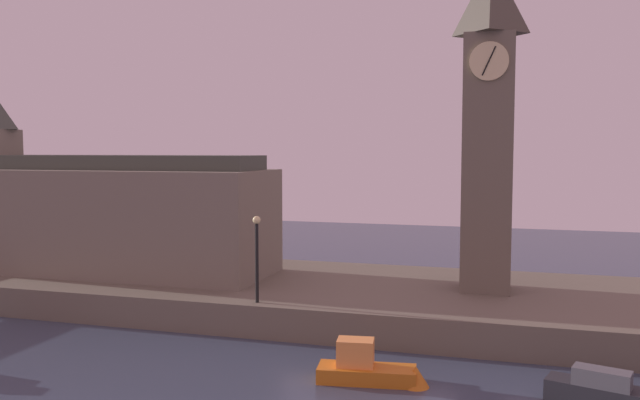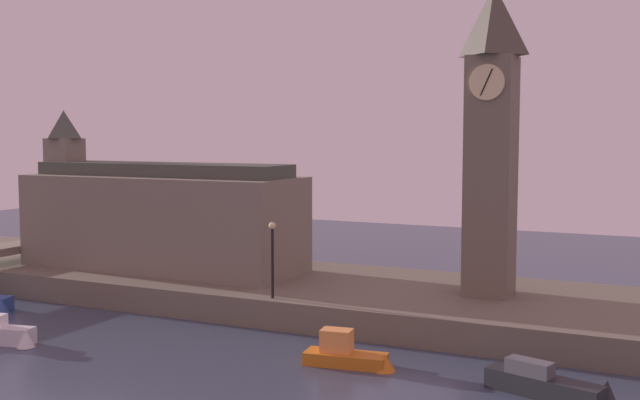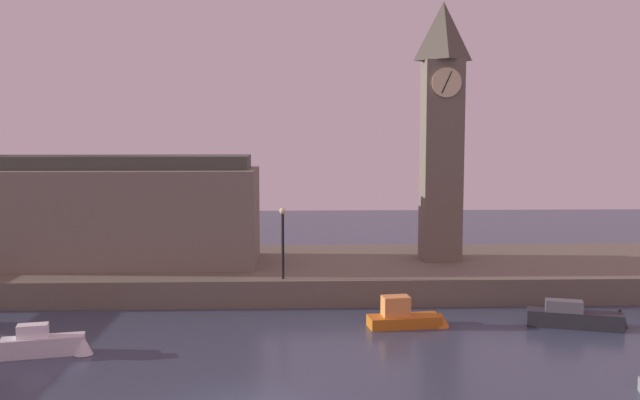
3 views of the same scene
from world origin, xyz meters
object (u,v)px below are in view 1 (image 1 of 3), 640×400
boat_patrol_orange (376,370)px  boat_barge_dark (631,398)px  streetlamp (257,249)px  clock_tower (489,121)px  parliament_hall (109,214)px

boat_patrol_orange → boat_barge_dark: 8.38m
boat_patrol_orange → boat_barge_dark: boat_patrol_orange is taller
boat_patrol_orange → streetlamp: bearing=145.1°
streetlamp → boat_patrol_orange: 8.53m
clock_tower → streetlamp: 12.76m
boat_patrol_orange → clock_tower: bearing=71.2°
clock_tower → boat_patrol_orange: 14.19m
boat_patrol_orange → boat_barge_dark: bearing=-2.8°
streetlamp → boat_barge_dark: size_ratio=0.77×
clock_tower → parliament_hall: size_ratio=0.89×
boat_barge_dark → clock_tower: bearing=115.1°
parliament_hall → boat_patrol_orange: parliament_hall is taller
parliament_hall → streetlamp: 12.13m
clock_tower → boat_barge_dark: bearing=-64.9°
parliament_hall → boat_patrol_orange: 20.26m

